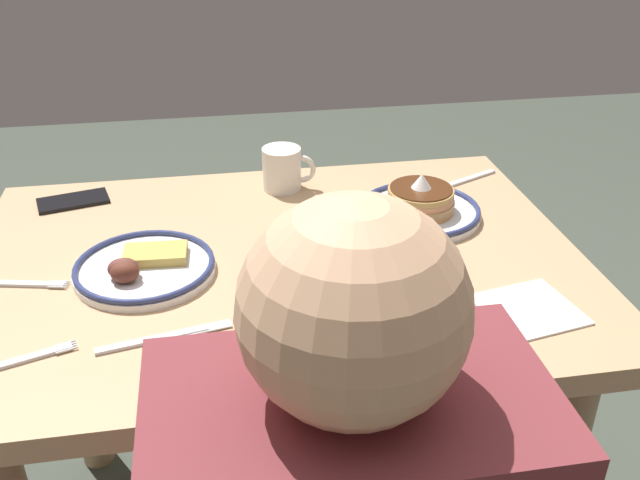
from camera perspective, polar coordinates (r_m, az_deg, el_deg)
name	(u,v)px	position (r m, az deg, el deg)	size (l,w,h in m)	color
dining_table	(279,319)	(1.36, -3.36, -6.50)	(1.12, 0.80, 0.74)	tan
plate_near_main	(143,267)	(1.26, -14.27, -2.15)	(0.25, 0.25, 0.05)	white
plate_center_pancakes	(420,206)	(1.43, 8.17, 2.76)	(0.25, 0.25, 0.10)	white
plate_far_companion	(329,306)	(1.11, 0.70, -5.42)	(0.24, 0.24, 0.06)	white
coffee_mug	(283,168)	(1.53, -3.05, 5.89)	(0.12, 0.08, 0.09)	white
cell_phone	(73,201)	(1.57, -19.58, 3.04)	(0.14, 0.07, 0.01)	black
paper_napkin	(529,310)	(1.19, 16.74, -5.48)	(0.15, 0.14, 0.00)	white
fork_near	(11,363)	(1.12, -23.98, -9.20)	(0.18, 0.08, 0.01)	silver
fork_far	(10,284)	(1.31, -24.04, -3.28)	(0.20, 0.06, 0.01)	silver
butter_knife	(165,337)	(1.10, -12.62, -7.78)	(0.21, 0.06, 0.01)	silver
tea_spoon	(452,184)	(1.59, 10.79, 4.54)	(0.19, 0.10, 0.01)	silver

